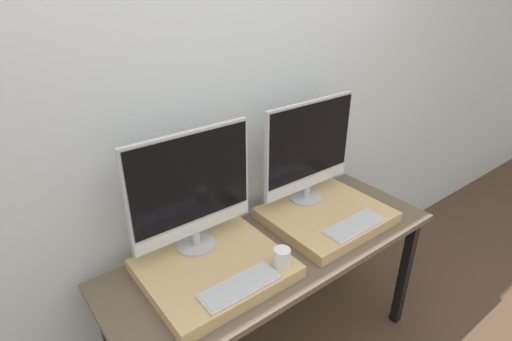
{
  "coord_description": "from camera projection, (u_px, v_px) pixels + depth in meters",
  "views": [
    {
      "loc": [
        -1.02,
        -0.85,
        1.96
      ],
      "look_at": [
        0.0,
        0.48,
        1.12
      ],
      "focal_mm": 28.0,
      "sensor_mm": 36.0,
      "label": 1
    }
  ],
  "objects": [
    {
      "name": "keyboard_right",
      "position": [
        355.0,
        226.0,
        1.94
      ],
      "size": [
        0.33,
        0.12,
        0.01
      ],
      "color": "silver",
      "rests_on": "wooden_riser_right"
    },
    {
      "name": "workbench",
      "position": [
        277.0,
        261.0,
        1.95
      ],
      "size": [
        1.67,
        0.62,
        0.78
      ],
      "color": "brown",
      "rests_on": "ground_plane"
    },
    {
      "name": "mug",
      "position": [
        282.0,
        258.0,
        1.67
      ],
      "size": [
        0.07,
        0.07,
        0.08
      ],
      "color": "white",
      "rests_on": "wooden_riser_left"
    },
    {
      "name": "wooden_riser_right",
      "position": [
        326.0,
        215.0,
        2.09
      ],
      "size": [
        0.59,
        0.51,
        0.06
      ],
      "color": "tan",
      "rests_on": "workbench"
    },
    {
      "name": "wooden_riser_left",
      "position": [
        215.0,
        269.0,
        1.72
      ],
      "size": [
        0.59,
        0.51,
        0.06
      ],
      "color": "tan",
      "rests_on": "workbench"
    },
    {
      "name": "wall_back",
      "position": [
        230.0,
        122.0,
        1.94
      ],
      "size": [
        8.0,
        0.04,
        2.6
      ],
      "color": "silver",
      "rests_on": "ground_plane"
    },
    {
      "name": "monitor_right",
      "position": [
        309.0,
        149.0,
        2.06
      ],
      "size": [
        0.57,
        0.18,
        0.55
      ],
      "color": "#B2B2B7",
      "rests_on": "wooden_riser_right"
    },
    {
      "name": "monitor_left",
      "position": [
        192.0,
        189.0,
        1.68
      ],
      "size": [
        0.57,
        0.18,
        0.55
      ],
      "color": "#B2B2B7",
      "rests_on": "wooden_riser_left"
    },
    {
      "name": "keyboard_left",
      "position": [
        240.0,
        286.0,
        1.57
      ],
      "size": [
        0.33,
        0.12,
        0.01
      ],
      "color": "silver",
      "rests_on": "wooden_riser_left"
    }
  ]
}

